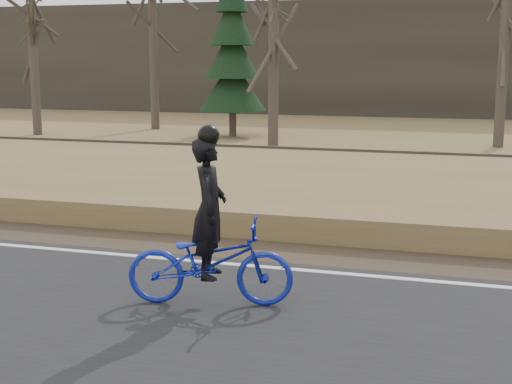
# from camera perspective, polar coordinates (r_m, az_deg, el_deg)

# --- Properties ---
(ground) EXTENTS (120.00, 120.00, 0.00)m
(ground) POSITION_cam_1_polar(r_m,az_deg,el_deg) (10.86, -9.86, -5.69)
(ground) COLOR olive
(ground) RESTS_ON ground
(road) EXTENTS (120.00, 6.00, 0.06)m
(road) POSITION_cam_1_polar(r_m,az_deg,el_deg) (8.80, -17.15, -9.76)
(road) COLOR black
(road) RESTS_ON ground
(edge_line) EXTENTS (120.00, 0.12, 0.01)m
(edge_line) POSITION_cam_1_polar(r_m,az_deg,el_deg) (11.02, -9.41, -5.09)
(edge_line) COLOR silver
(edge_line) RESTS_ON road
(shoulder) EXTENTS (120.00, 1.60, 0.04)m
(shoulder) POSITION_cam_1_polar(r_m,az_deg,el_deg) (11.90, -7.31, -4.06)
(shoulder) COLOR #473A2B
(shoulder) RESTS_ON ground
(embankment) EXTENTS (120.00, 5.00, 0.44)m
(embankment) POSITION_cam_1_polar(r_m,az_deg,el_deg) (14.58, -2.60, -0.44)
(embankment) COLOR olive
(embankment) RESTS_ON ground
(ballast) EXTENTS (120.00, 3.00, 0.45)m
(ballast) POSITION_cam_1_polar(r_m,az_deg,el_deg) (18.16, 1.31, 1.80)
(ballast) COLOR slate
(ballast) RESTS_ON ground
(railroad) EXTENTS (120.00, 2.40, 0.29)m
(railroad) POSITION_cam_1_polar(r_m,az_deg,el_deg) (18.12, 1.31, 2.75)
(railroad) COLOR black
(railroad) RESTS_ON ballast
(treeline_backdrop) EXTENTS (120.00, 4.00, 6.00)m
(treeline_backdrop) POSITION_cam_1_polar(r_m,az_deg,el_deg) (39.60, 9.82, 10.50)
(treeline_backdrop) COLOR #383328
(treeline_backdrop) RESTS_ON ground
(cyclist) EXTENTS (2.13, 1.12, 2.20)m
(cyclist) POSITION_cam_1_polar(r_m,az_deg,el_deg) (8.67, -3.71, -4.58)
(cyclist) COLOR #17269E
(cyclist) RESTS_ON road
(bare_tree_far_left) EXTENTS (0.36, 0.36, 7.12)m
(bare_tree_far_left) POSITION_cam_1_polar(r_m,az_deg,el_deg) (29.77, -17.43, 11.23)
(bare_tree_far_left) COLOR #4B4237
(bare_tree_far_left) RESTS_ON ground
(bare_tree_left) EXTENTS (0.36, 0.36, 9.00)m
(bare_tree_left) POSITION_cam_1_polar(r_m,az_deg,el_deg) (31.03, -8.26, 13.30)
(bare_tree_left) COLOR #4B4237
(bare_tree_left) RESTS_ON ground
(bare_tree_near_left) EXTENTS (0.36, 0.36, 7.08)m
(bare_tree_near_left) POSITION_cam_1_polar(r_m,az_deg,el_deg) (24.53, 1.41, 11.88)
(bare_tree_near_left) COLOR #4B4237
(bare_tree_near_left) RESTS_ON ground
(bare_tree_center) EXTENTS (0.36, 0.36, 7.25)m
(bare_tree_center) POSITION_cam_1_polar(r_m,az_deg,el_deg) (25.79, 19.27, 11.43)
(bare_tree_center) COLOR #4B4237
(bare_tree_center) RESTS_ON ground
(conifer) EXTENTS (2.60, 2.60, 6.72)m
(conifer) POSITION_cam_1_polar(r_m,az_deg,el_deg) (27.90, -1.91, 10.99)
(conifer) COLOR #4B4237
(conifer) RESTS_ON ground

